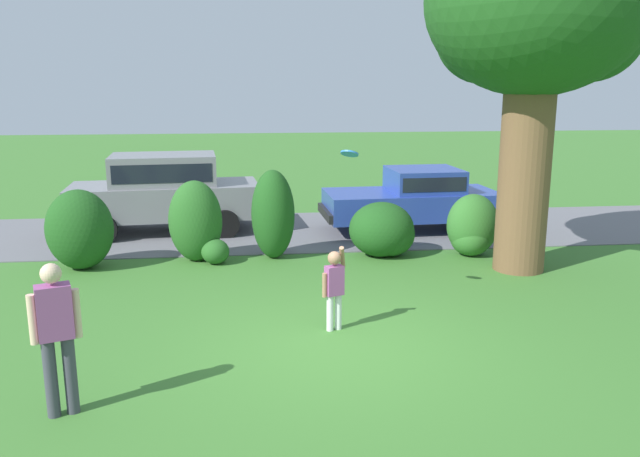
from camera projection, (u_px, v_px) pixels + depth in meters
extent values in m
plane|color=#3D752D|center=(342.00, 347.00, 8.90)|extent=(80.00, 80.00, 0.00)
cube|color=slate|center=(300.00, 231.00, 15.92)|extent=(28.00, 4.40, 0.02)
cylinder|color=brown|center=(524.00, 173.00, 12.22)|extent=(0.97, 0.97, 3.85)
ellipsoid|color=#1E511C|center=(537.00, 0.00, 11.53)|extent=(4.05, 4.05, 3.45)
ellipsoid|color=#1E511C|center=(593.00, 30.00, 11.76)|extent=(1.90, 1.90, 1.90)
ellipsoid|color=#1E511C|center=(486.00, 33.00, 12.51)|extent=(1.97, 1.97, 1.97)
ellipsoid|color=#1E511C|center=(80.00, 230.00, 12.52)|extent=(1.30, 1.16, 1.59)
ellipsoid|color=#286023|center=(195.00, 221.00, 13.09)|extent=(1.09, 0.89, 1.68)
ellipsoid|color=#286023|center=(215.00, 252.00, 12.98)|extent=(0.57, 0.57, 0.51)
ellipsoid|color=#1E511C|center=(273.00, 214.00, 13.29)|extent=(0.90, 0.94, 1.87)
ellipsoid|color=#1E511C|center=(381.00, 229.00, 13.49)|extent=(1.38, 1.20, 1.16)
ellipsoid|color=#1E511C|center=(390.00, 234.00, 13.54)|extent=(1.07, 1.07, 0.96)
ellipsoid|color=#33702B|center=(473.00, 225.00, 13.57)|extent=(1.10, 0.91, 1.32)
ellipsoid|color=#33702B|center=(471.00, 237.00, 13.59)|extent=(0.87, 0.87, 0.78)
cube|color=#28429E|center=(411.00, 204.00, 15.79)|extent=(4.27, 2.01, 0.64)
cube|color=#28429E|center=(424.00, 180.00, 15.71)|extent=(1.75, 1.69, 0.56)
cube|color=black|center=(424.00, 180.00, 15.71)|extent=(1.61, 1.70, 0.34)
cylinder|color=black|center=(368.00, 229.00, 14.78)|extent=(0.61, 0.24, 0.60)
cylinder|color=black|center=(352.00, 213.00, 16.59)|extent=(0.61, 0.24, 0.60)
cylinder|color=black|center=(475.00, 225.00, 15.17)|extent=(0.61, 0.24, 0.60)
cylinder|color=black|center=(447.00, 210.00, 16.98)|extent=(0.61, 0.24, 0.60)
cube|color=black|center=(326.00, 213.00, 15.51)|extent=(0.19, 1.75, 0.20)
cube|color=black|center=(492.00, 208.00, 16.15)|extent=(0.19, 1.75, 0.20)
cube|color=gray|center=(165.00, 200.00, 15.66)|extent=(4.64, 2.21, 0.80)
cube|color=gray|center=(164.00, 169.00, 15.50)|extent=(2.60, 1.82, 0.72)
cube|color=black|center=(164.00, 169.00, 15.50)|extent=(2.41, 1.82, 0.43)
cylinder|color=black|center=(102.00, 229.00, 14.60)|extent=(0.70, 0.28, 0.68)
cylinder|color=black|center=(112.00, 213.00, 16.40)|extent=(0.70, 0.28, 0.68)
cylinder|color=black|center=(225.00, 224.00, 15.13)|extent=(0.70, 0.28, 0.68)
cylinder|color=black|center=(222.00, 209.00, 16.93)|extent=(0.70, 0.28, 0.68)
cube|color=black|center=(68.00, 212.00, 15.28)|extent=(0.27, 1.75, 0.20)
cube|color=black|center=(259.00, 205.00, 16.14)|extent=(0.27, 1.75, 0.20)
cylinder|color=white|center=(330.00, 313.00, 9.44)|extent=(0.10, 0.10, 0.55)
cylinder|color=white|center=(338.00, 311.00, 9.51)|extent=(0.10, 0.10, 0.55)
cube|color=#994C8C|center=(334.00, 280.00, 9.37)|extent=(0.30, 0.24, 0.44)
sphere|color=#A37556|center=(334.00, 258.00, 9.29)|extent=(0.20, 0.20, 0.20)
cylinder|color=#A37556|center=(342.00, 257.00, 9.41)|extent=(0.15, 0.28, 0.39)
cylinder|color=#A37556|center=(325.00, 285.00, 9.31)|extent=(0.07, 0.07, 0.36)
cylinder|color=#337FDB|center=(350.00, 154.00, 9.77)|extent=(0.30, 0.27, 0.18)
cylinder|color=red|center=(350.00, 153.00, 9.77)|extent=(0.17, 0.15, 0.11)
cylinder|color=#3F3F4C|center=(70.00, 375.00, 7.05)|extent=(0.14, 0.14, 0.90)
cylinder|color=#3F3F4C|center=(51.00, 378.00, 6.96)|extent=(0.14, 0.14, 0.90)
cube|color=#994C8C|center=(54.00, 312.00, 6.84)|extent=(0.41, 0.33, 0.60)
sphere|color=beige|center=(51.00, 273.00, 6.74)|extent=(0.22, 0.22, 0.22)
cylinder|color=beige|center=(77.00, 313.00, 6.94)|extent=(0.09, 0.09, 0.55)
cylinder|color=beige|center=(32.00, 320.00, 6.75)|extent=(0.09, 0.09, 0.55)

